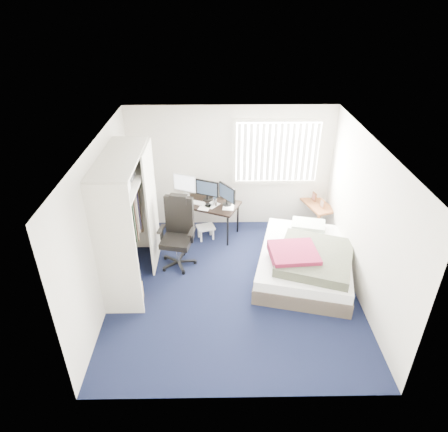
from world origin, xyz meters
The scene contains 10 objects.
ground centered at (0.00, 0.00, 0.00)m, with size 4.20×4.20×0.00m, color black.
room_shell centered at (0.00, 0.00, 1.51)m, with size 4.20×4.20×4.20m.
window_assembly centered at (0.90, 2.04, 1.60)m, with size 1.72×0.09×1.32m.
closet centered at (-1.67, 0.27, 1.35)m, with size 0.64×1.84×2.22m.
desk centered at (-0.54, 1.75, 0.73)m, with size 1.55×1.17×1.15m.
office_chair centered at (-0.96, 0.71, 0.50)m, with size 0.72×0.72×1.29m.
footstool centered at (-0.50, 1.48, 0.21)m, with size 0.40×0.35×0.27m.
nightstand centered at (1.75, 1.85, 0.51)m, with size 0.66×0.92×0.75m.
bed centered at (1.25, 0.32, 0.29)m, with size 1.97×2.35×0.67m.
pine_box centered at (-1.65, -0.37, 0.15)m, with size 0.39×0.29×0.29m, color tan.
Camera 1 is at (-0.24, -5.22, 4.38)m, focal length 32.00 mm.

